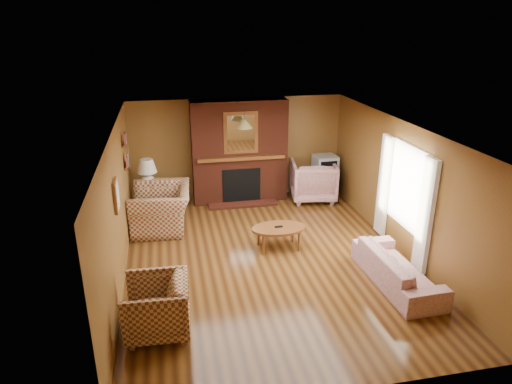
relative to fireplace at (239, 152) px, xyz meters
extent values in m
plane|color=#3E220D|center=(0.00, -2.98, -1.18)|extent=(6.50, 6.50, 0.00)
plane|color=white|center=(0.00, -2.98, 1.22)|extent=(6.50, 6.50, 0.00)
plane|color=brown|center=(0.00, 0.27, 0.02)|extent=(6.50, 0.00, 6.50)
plane|color=brown|center=(0.00, -6.23, 0.02)|extent=(6.50, 0.00, 6.50)
plane|color=brown|center=(-2.50, -2.98, 0.02)|extent=(0.00, 6.50, 6.50)
plane|color=brown|center=(2.50, -2.98, 0.02)|extent=(0.00, 6.50, 6.50)
cube|color=#582113|center=(0.00, 0.02, 0.02)|extent=(2.20, 0.50, 2.40)
cube|color=black|center=(0.00, -0.21, -0.73)|extent=(0.90, 0.06, 0.80)
cube|color=#582113|center=(0.00, -0.38, -1.15)|extent=(1.60, 0.35, 0.06)
cube|color=brown|center=(0.00, -0.25, -0.06)|extent=(2.00, 0.18, 0.08)
cube|color=brown|center=(0.00, -0.22, 0.52)|extent=(0.78, 0.05, 0.95)
cube|color=white|center=(0.00, -0.25, 0.52)|extent=(0.62, 0.02, 0.80)
cube|color=beige|center=(2.44, -3.93, -0.13)|extent=(0.08, 0.35, 2.00)
cube|color=beige|center=(2.44, -2.43, -0.13)|extent=(0.08, 0.35, 2.00)
cube|color=white|center=(2.48, -3.18, 0.12)|extent=(0.03, 1.10, 1.50)
cube|color=brown|center=(-2.47, -1.08, 0.17)|extent=(0.06, 0.55, 0.04)
cube|color=brown|center=(-2.47, -1.08, 0.62)|extent=(0.06, 0.55, 0.04)
cube|color=brown|center=(-2.47, -3.28, 0.37)|extent=(0.04, 0.40, 0.50)
cube|color=white|center=(-2.44, -3.28, 0.37)|extent=(0.01, 0.32, 0.42)
cylinder|color=black|center=(0.00, -0.68, 1.04)|extent=(0.01, 0.01, 0.35)
cone|color=#AB8C44|center=(0.00, -0.68, 0.82)|extent=(0.36, 0.36, 0.18)
imported|color=maroon|center=(-1.85, -1.24, -0.74)|extent=(1.27, 1.42, 0.88)
imported|color=maroon|center=(-1.95, -4.67, -0.78)|extent=(0.93, 0.90, 0.81)
imported|color=beige|center=(1.90, -4.19, -0.90)|extent=(0.81, 1.93, 0.56)
imported|color=beige|center=(1.72, -0.31, -0.71)|extent=(1.16, 1.19, 0.95)
ellipsoid|color=brown|center=(0.30, -2.59, -0.77)|extent=(1.02, 0.63, 0.05)
cube|color=black|center=(0.30, -2.59, -0.74)|extent=(0.15, 0.05, 0.02)
cylinder|color=brown|center=(0.64, -2.39, -0.99)|extent=(0.05, 0.05, 0.38)
cylinder|color=brown|center=(-0.04, -2.39, -0.99)|extent=(0.05, 0.05, 0.38)
cylinder|color=brown|center=(0.64, -2.80, -0.99)|extent=(0.05, 0.05, 0.38)
cylinder|color=brown|center=(-0.04, -2.80, -0.99)|extent=(0.05, 0.05, 0.38)
cube|color=brown|center=(-2.10, -0.53, -0.88)|extent=(0.47, 0.47, 0.61)
sphere|color=white|center=(-2.10, -0.53, -0.41)|extent=(0.33, 0.33, 0.33)
cylinder|color=black|center=(-2.10, -0.53, -0.22)|extent=(0.03, 0.03, 0.10)
cone|color=silver|center=(-2.10, -0.53, -0.03)|extent=(0.42, 0.42, 0.29)
cube|color=black|center=(2.05, -0.18, -0.90)|extent=(0.54, 0.49, 0.56)
cube|color=#9C9FA4|center=(2.05, -0.18, -0.38)|extent=(0.54, 0.52, 0.48)
cube|color=black|center=(2.05, -0.45, -0.38)|extent=(0.40, 0.03, 0.34)
camera|label=1|loc=(-1.66, -10.11, 2.90)|focal=32.00mm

